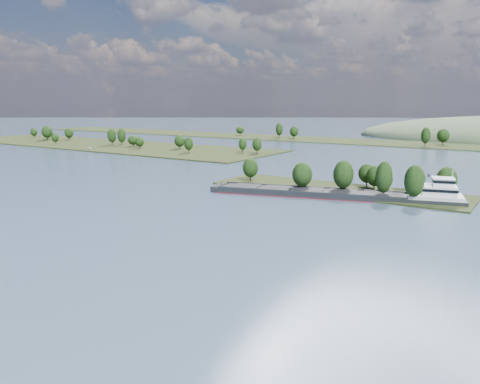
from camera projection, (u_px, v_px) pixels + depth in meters
The scene contains 6 objects.
ground at pixel (259, 222), 135.74m from camera, with size 1800.00×1800.00×0.00m, color #354B5B.
tree_island at pixel (352, 183), 179.93m from camera, with size 100.00×31.22×14.66m.
left_bank at pixel (103, 144), 373.77m from camera, with size 300.00×80.00×14.81m.
back_shoreline at pixel (455, 146), 360.63m from camera, with size 900.00×60.00×15.86m.
cargo_barge at pixel (349, 194), 169.80m from camera, with size 90.84×34.38×12.34m.
motorboat at pixel (91, 149), 334.13m from camera, with size 2.42×6.44×2.49m, color silver.
Camera 1 is at (67.16, 6.76, 34.68)m, focal length 35.00 mm.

